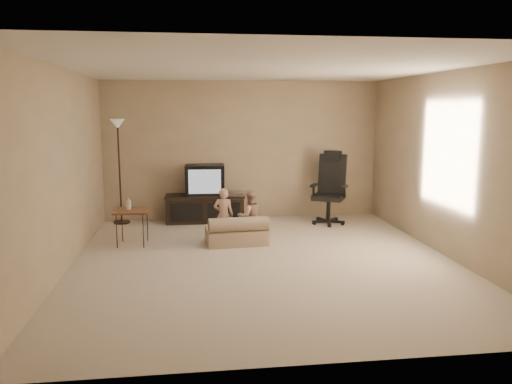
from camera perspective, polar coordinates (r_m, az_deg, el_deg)
floor at (r=6.68m, az=0.94°, el=-7.89°), size 5.50×5.50×0.00m
room_shell at (r=6.40m, az=0.97°, el=5.21°), size 5.50×5.50×5.50m
tv_stand at (r=8.95m, az=-5.80°, el=-0.70°), size 1.44×0.57×1.02m
office_chair at (r=8.86m, az=8.42°, el=-0.65°), size 0.79×0.80×1.27m
side_table at (r=7.58m, az=-14.05°, el=-2.13°), size 0.51×0.51×0.71m
floor_lamp at (r=8.98m, az=-15.43°, el=4.88°), size 0.28×0.28×1.83m
child_sofa at (r=7.43m, az=-2.16°, el=-4.70°), size 0.94×0.58×0.44m
toddler_left at (r=7.56m, az=-3.72°, el=-2.65°), size 0.33×0.27×0.82m
toddler_right at (r=7.54m, az=-0.74°, el=-2.79°), size 0.42×0.30×0.79m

